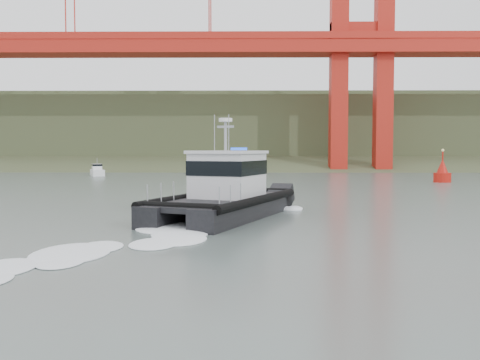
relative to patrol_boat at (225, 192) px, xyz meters
name	(u,v)px	position (x,y,z in m)	size (l,w,h in m)	color
ground	(213,247)	(-0.16, -9.76, -1.51)	(400.00, 400.00, 0.00)	#576862
headlands	(241,138)	(-0.16, 115.74, 5.54)	(500.00, 105.36, 27.12)	#313F24
patrol_boat	(225,192)	(0.00, 0.00, 0.00)	(8.80, 13.18, 6.01)	black
motorboat	(97,171)	(-21.52, 50.06, -0.80)	(3.45, 5.40, 2.82)	white
nav_buoy	(442,173)	(25.26, 34.12, -0.38)	(2.06, 2.06, 4.30)	#B7150C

